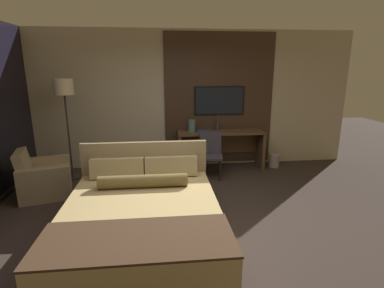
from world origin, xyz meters
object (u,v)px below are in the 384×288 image
at_px(bed, 142,219).
at_px(vase_tall, 218,122).
at_px(vase_short, 192,126).
at_px(desk_chair, 210,151).
at_px(armchair_by_window, 44,179).
at_px(waste_bin, 274,160).
at_px(book, 202,131).
at_px(tv, 219,101).
at_px(desk, 220,143).
at_px(floor_lamp, 64,95).

distance_m(bed, vase_tall, 3.15).
bearing_deg(vase_short, desk_chair, -59.18).
distance_m(armchair_by_window, waste_bin, 4.43).
relative_size(vase_tall, book, 1.62).
xyz_separation_m(tv, vase_short, (-0.60, -0.19, -0.48)).
distance_m(tv, desk_chair, 1.16).
relative_size(desk_chair, vase_tall, 2.37).
xyz_separation_m(desk, floor_lamp, (-2.93, -0.33, 1.04)).
xyz_separation_m(desk, armchair_by_window, (-3.17, -1.07, -0.26)).
distance_m(tv, vase_short, 0.79).
distance_m(desk, vase_tall, 0.45).
height_order(bed, armchair_by_window, bed).
bearing_deg(desk_chair, vase_short, 129.72).
distance_m(bed, desk, 3.05).
bearing_deg(vase_short, desk, -1.60).
xyz_separation_m(vase_tall, waste_bin, (1.20, -0.17, -0.83)).
xyz_separation_m(book, waste_bin, (1.54, -0.06, -0.66)).
relative_size(vase_short, book, 1.07).
relative_size(bed, desk_chair, 2.57).
bearing_deg(waste_bin, book, 177.78).
height_order(vase_tall, vase_short, vase_tall).
distance_m(desk_chair, vase_short, 0.71).
height_order(floor_lamp, vase_tall, floor_lamp).
height_order(tv, floor_lamp, floor_lamp).
bearing_deg(waste_bin, armchair_by_window, -167.28).
bearing_deg(desk_chair, bed, -109.79).
bearing_deg(armchair_by_window, vase_short, -82.12).
xyz_separation_m(bed, desk, (1.48, 2.66, 0.23)).
xyz_separation_m(armchair_by_window, vase_tall, (3.12, 1.15, 0.70)).
bearing_deg(waste_bin, vase_tall, 171.92).
xyz_separation_m(armchair_by_window, waste_bin, (4.32, 0.98, -0.13)).
bearing_deg(desk, desk_chair, -120.62).
height_order(bed, book, bed).
height_order(bed, vase_tall, vase_tall).
height_order(desk_chair, vase_short, vase_short).
relative_size(desk_chair, vase_short, 3.59).
xyz_separation_m(desk_chair, armchair_by_window, (-2.88, -0.57, -0.24)).
height_order(vase_short, waste_bin, vase_short).
bearing_deg(armchair_by_window, floor_lamp, -33.35).
bearing_deg(vase_tall, waste_bin, -8.08).
height_order(desk_chair, book, desk_chair).
bearing_deg(tv, vase_short, -162.30).
distance_m(armchair_by_window, vase_tall, 3.40).
height_order(desk_chair, floor_lamp, floor_lamp).
height_order(tv, book, tv).
relative_size(armchair_by_window, waste_bin, 3.44).
relative_size(tv, vase_tall, 2.86).
distance_m(desk, vase_short, 0.71).
relative_size(desk, vase_short, 7.33).
bearing_deg(book, vase_tall, 18.11).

